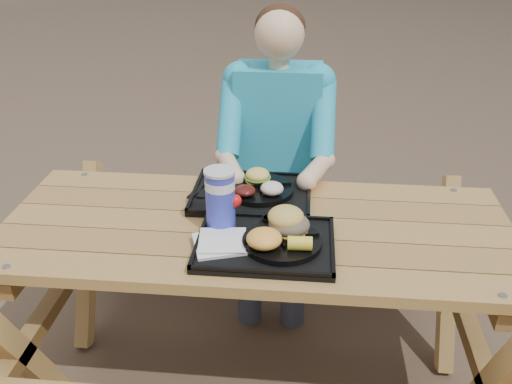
{
  "coord_description": "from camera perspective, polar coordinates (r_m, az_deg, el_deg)",
  "views": [
    {
      "loc": [
        0.17,
        -1.72,
        1.77
      ],
      "look_at": [
        0.0,
        0.0,
        0.88
      ],
      "focal_mm": 40.0,
      "sensor_mm": 36.0,
      "label": 1
    }
  ],
  "objects": [
    {
      "name": "diner",
      "position": [
        2.67,
        2.12,
        2.18
      ],
      "size": [
        0.48,
        0.84,
        1.28
      ],
      "primitive_type": null,
      "color": "teal",
      "rests_on": "ground"
    },
    {
      "name": "sandwich",
      "position": [
        1.86,
        3.37,
        -2.23
      ],
      "size": [
        0.13,
        0.13,
        0.13
      ],
      "primitive_type": null,
      "color": "gold",
      "rests_on": "plate_near"
    },
    {
      "name": "napkin_stack",
      "position": [
        1.86,
        -3.74,
        -5.11
      ],
      "size": [
        0.2,
        0.2,
        0.02
      ],
      "primitive_type": "cube",
      "rotation": [
        0.0,
        0.0,
        0.32
      ],
      "color": "silver",
      "rests_on": "tray_near"
    },
    {
      "name": "condiment_mustard",
      "position": [
        1.96,
        2.84,
        -3.02
      ],
      "size": [
        0.05,
        0.05,
        0.03
      ],
      "primitive_type": "cylinder",
      "color": "gold",
      "rests_on": "tray_near"
    },
    {
      "name": "plate_near",
      "position": [
        1.86,
        2.62,
        -4.98
      ],
      "size": [
        0.26,
        0.26,
        0.02
      ],
      "primitive_type": "cylinder",
      "color": "black",
      "rests_on": "tray_near"
    },
    {
      "name": "cutlery_far",
      "position": [
        2.22,
        -4.96,
        0.44
      ],
      "size": [
        0.05,
        0.18,
        0.01
      ],
      "primitive_type": "cube",
      "rotation": [
        0.0,
        0.0,
        -0.12
      ],
      "color": "black",
      "rests_on": "tray_far"
    },
    {
      "name": "plate_far",
      "position": [
        2.19,
        0.38,
        0.26
      ],
      "size": [
        0.26,
        0.26,
        0.02
      ],
      "primitive_type": "cylinder",
      "color": "black",
      "rests_on": "tray_far"
    },
    {
      "name": "potato_salad",
      "position": [
        2.12,
        1.61,
        0.36
      ],
      "size": [
        0.09,
        0.09,
        0.05
      ],
      "primitive_type": "ellipsoid",
      "color": "beige",
      "rests_on": "plate_far"
    },
    {
      "name": "picnic_table",
      "position": [
        2.23,
        -0.0,
        -11.63
      ],
      "size": [
        1.8,
        1.49,
        0.75
      ],
      "primitive_type": null,
      "color": "#999999",
      "rests_on": "ground"
    },
    {
      "name": "tray_near",
      "position": [
        1.88,
        0.94,
        -5.33
      ],
      "size": [
        0.45,
        0.35,
        0.02
      ],
      "primitive_type": "cube",
      "color": "black",
      "rests_on": "picnic_table"
    },
    {
      "name": "corn_cob",
      "position": [
        1.8,
        4.42,
        -5.14
      ],
      "size": [
        0.08,
        0.08,
        0.05
      ],
      "primitive_type": null,
      "rotation": [
        0.0,
        0.0,
        0.03
      ],
      "color": "yellow",
      "rests_on": "plate_near"
    },
    {
      "name": "mac_cheese",
      "position": [
        1.8,
        0.83,
        -4.68
      ],
      "size": [
        0.11,
        0.11,
        0.06
      ],
      "primitive_type": "ellipsoid",
      "color": "#FEB242",
      "rests_on": "plate_near"
    },
    {
      "name": "burger",
      "position": [
        2.2,
        0.16,
        2.01
      ],
      "size": [
        0.1,
        0.1,
        0.09
      ],
      "primitive_type": null,
      "color": "#E7BF51",
      "rests_on": "plate_far"
    },
    {
      "name": "baked_beans",
      "position": [
        2.11,
        -1.11,
        0.13
      ],
      "size": [
        0.08,
        0.08,
        0.04
      ],
      "primitive_type": "ellipsoid",
      "color": "#4B120F",
      "rests_on": "plate_far"
    },
    {
      "name": "ground",
      "position": [
        2.48,
        -0.0,
        -18.4
      ],
      "size": [
        60.0,
        60.0,
        0.0
      ],
      "primitive_type": "plane",
      "color": "#999999",
      "rests_on": "ground"
    },
    {
      "name": "soda_cup",
      "position": [
        1.92,
        -3.58,
        -0.82
      ],
      "size": [
        0.1,
        0.1,
        0.2
      ],
      "primitive_type": "cylinder",
      "color": "#1724B1",
      "rests_on": "tray_near"
    },
    {
      "name": "tray_far",
      "position": [
        2.19,
        -0.43,
        -0.29
      ],
      "size": [
        0.45,
        0.35,
        0.02
      ],
      "primitive_type": "cube",
      "color": "black",
      "rests_on": "picnic_table"
    },
    {
      "name": "condiment_bbq",
      "position": [
        1.97,
        1.27,
        -2.89
      ],
      "size": [
        0.05,
        0.05,
        0.03
      ],
      "primitive_type": "cylinder",
      "color": "black",
      "rests_on": "tray_near"
    }
  ]
}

